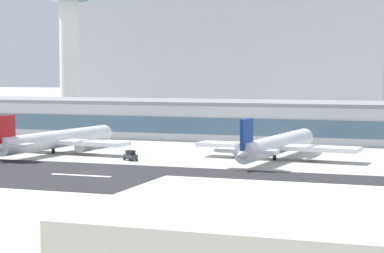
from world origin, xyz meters
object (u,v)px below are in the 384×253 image
airliner_red_tail_gate_0 (54,140)px  airliner_navy_tail_gate_1 (275,145)px  service_baggage_tug_0 (130,156)px  control_tower (69,40)px  terminal_building (223,119)px  distant_hotel_block (229,60)px  foreground_hangar (301,242)px

airliner_red_tail_gate_0 → airliner_navy_tail_gate_1: bearing=-79.8°
airliner_navy_tail_gate_1 → service_baggage_tug_0: airliner_navy_tail_gate_1 is taller
control_tower → airliner_red_tail_gate_0: 105.25m
terminal_building → distant_hotel_block: (-26.25, 95.14, 18.77)m
control_tower → service_baggage_tug_0: 122.74m
terminal_building → service_baggage_tug_0: bearing=-92.3°
control_tower → distant_hotel_block: 71.92m
terminal_building → distant_hotel_block: distant_hotel_block is taller
distant_hotel_block → airliner_red_tail_gate_0: distant_hotel_block is taller
distant_hotel_block → foreground_hangar: bearing=-71.9°
service_baggage_tug_0 → foreground_hangar: 93.26m
distant_hotel_block → foreground_hangar: 244.53m
terminal_building → control_tower: 84.34m
airliner_navy_tail_gate_1 → service_baggage_tug_0: bearing=116.7°
distant_hotel_block → airliner_red_tail_gate_0: size_ratio=2.73×
control_tower → distant_hotel_block: control_tower is taller
airliner_red_tail_gate_0 → control_tower: bearing=32.1°
service_baggage_tug_0 → foreground_hangar: foreground_hangar is taller
terminal_building → airliner_navy_tail_gate_1: bearing=-61.1°
terminal_building → airliner_navy_tail_gate_1: terminal_building is taller
service_baggage_tug_0 → distant_hotel_block: bearing=129.2°
airliner_navy_tail_gate_1 → airliner_red_tail_gate_0: bearing=100.2°
airliner_red_tail_gate_0 → service_baggage_tug_0: (22.52, -6.97, -2.05)m
airliner_navy_tail_gate_1 → foreground_hangar: size_ratio=1.25×
terminal_building → distant_hotel_block: 100.47m
distant_hotel_block → terminal_building: bearing=-74.6°
control_tower → foreground_hangar: control_tower is taller
control_tower → distant_hotel_block: (44.24, 56.33, -6.48)m
airliner_red_tail_gate_0 → service_baggage_tug_0: bearing=-101.8°
terminal_building → airliner_red_tail_gate_0: bearing=-115.6°
airliner_red_tail_gate_0 → service_baggage_tug_0: size_ratio=13.02×
foreground_hangar → control_tower: bearing=124.4°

